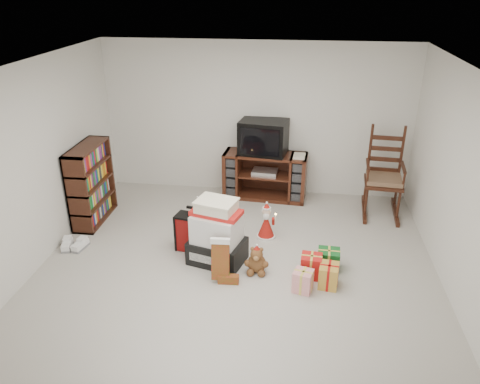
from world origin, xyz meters
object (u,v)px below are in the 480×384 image
Objects in this scene: bookshelf at (91,185)px; gift_cluster at (319,272)px; crt_television at (263,137)px; rocking_chair at (382,183)px; tv_stand at (265,176)px; santa_figurine at (266,224)px; mrs_claus_figurine at (198,219)px; gift_pile at (217,236)px; teddy_bear at (257,261)px; red_suitcase at (192,233)px; sneaker_pair at (74,245)px.

bookshelf is 1.49× the size of gift_cluster.
rocking_chair is at bearing -0.26° from crt_television.
bookshelf is (-2.49, -1.12, 0.18)m from tv_stand.
mrs_claus_figurine is (-0.98, 0.03, 0.00)m from santa_figurine.
mrs_claus_figurine is 1.96m from gift_cluster.
teddy_bear is at bearing -3.49° from gift_pile.
rocking_chair reaches higher than red_suitcase.
santa_figurine is (-1.71, -1.07, -0.27)m from rocking_chair.
gift_pile reaches higher than mrs_claus_figurine.
santa_figurine is at bearing 9.02° from sneaker_pair.
gift_pile is 1.08× the size of gift_cluster.
gift_pile is at bearing 168.08° from gift_cluster.
bookshelf reaches higher than santa_figurine.
mrs_claus_figurine is (-2.68, -1.04, -0.27)m from rocking_chair.
teddy_bear is 2.53m from sneaker_pair.
rocking_chair is at bearing 53.00° from gift_pile.
santa_figurine is 1.20m from gift_cluster.
gift_cluster is (0.72, -0.96, -0.09)m from santa_figurine.
tv_stand is at bearing 76.91° from red_suitcase.
tv_stand is 1.74× the size of gift_cluster.
tv_stand is at bearing 92.03° from teddy_bear.
red_suitcase is (-0.83, -1.80, -0.12)m from tv_stand.
gift_pile is 1.35m from gift_cluster.
red_suitcase is (1.66, -0.68, -0.30)m from bookshelf.
mrs_claus_figurine reaches higher than teddy_bear.
crt_television is at bearing 148.64° from tv_stand.
gift_cluster is (3.33, -1.18, -0.45)m from bookshelf.
tv_stand is 2.08m from gift_pile.
rocking_chair is 4.01× the size of teddy_bear.
mrs_claus_figurine is at bearing 178.34° from santa_figurine.
sneaker_pair is (-1.99, 0.05, -0.32)m from gift_pile.
bookshelf reaches higher than red_suitcase.
rocking_chair reaches higher than gift_cluster.
crt_television is (-0.89, 2.33, 0.92)m from gift_cluster.
red_suitcase is at bearing 164.86° from gift_pile.
red_suitcase is at bearing 163.45° from gift_cluster.
tv_stand is 0.66m from crt_television.
gift_cluster is at bearing -65.50° from tv_stand.
gift_pile is 1.06× the size of crt_television.
tv_stand reaches higher than red_suitcase.
santa_figurine is (0.58, 0.69, -0.17)m from gift_pile.
tv_stand is at bearing 176.23° from rocking_chair.
gift_pile is 0.83m from mrs_claus_figurine.
crt_television reaches higher than teddy_bear.
gift_cluster is (1.30, -0.27, -0.26)m from gift_pile.
gift_pile reaches higher than sneaker_pair.
mrs_claus_figurine is 1.55× the size of sneaker_pair.
bookshelf is 3.29× the size of sneaker_pair.
santa_figurine is (0.05, 0.87, 0.06)m from teddy_bear.
gift_pile is at bearing -130.12° from santa_figurine.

